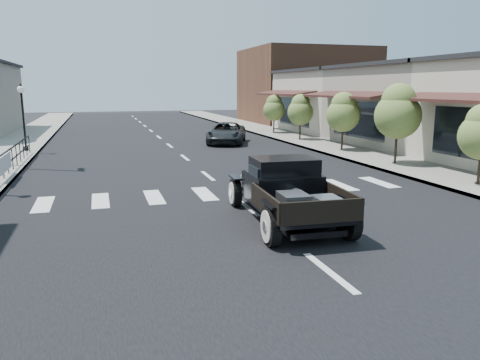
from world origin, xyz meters
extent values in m
plane|color=black|center=(0.00, 0.00, 0.00)|extent=(120.00, 120.00, 0.00)
cube|color=black|center=(0.00, 15.00, 0.01)|extent=(14.00, 80.00, 0.02)
cube|color=gray|center=(-8.50, 15.00, 0.07)|extent=(3.00, 80.00, 0.15)
cube|color=gray|center=(8.50, 15.00, 0.07)|extent=(3.00, 80.00, 0.15)
cube|color=#9F9685|center=(15.00, 13.00, 2.25)|extent=(10.00, 9.00, 4.50)
cube|color=beige|center=(15.00, 22.00, 2.25)|extent=(10.00, 9.00, 4.50)
cube|color=brown|center=(15.50, 32.00, 3.50)|extent=(11.00, 10.00, 7.00)
imported|color=black|center=(3.51, 17.16, 0.64)|extent=(3.59, 5.02, 1.27)
camera|label=1|loc=(-3.93, -10.30, 3.36)|focal=35.00mm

